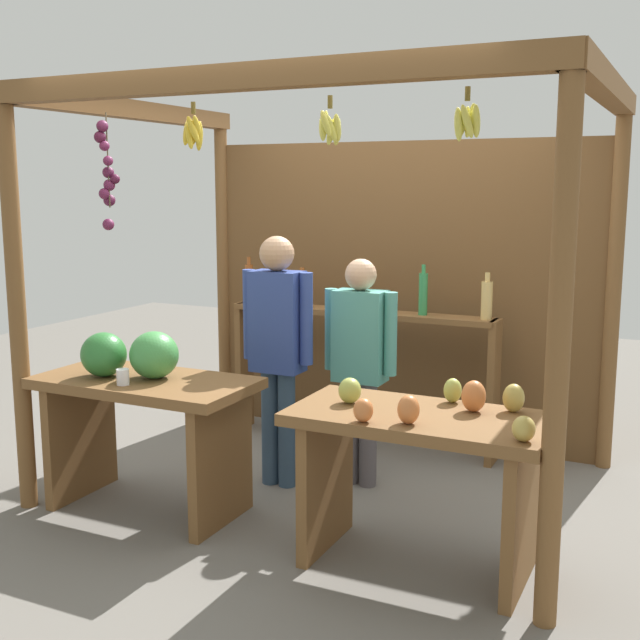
{
  "coord_description": "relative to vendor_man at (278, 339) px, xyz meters",
  "views": [
    {
      "loc": [
        2.01,
        -4.42,
        1.89
      ],
      "look_at": [
        0.0,
        -0.22,
        1.1
      ],
      "focal_mm": 44.83,
      "sensor_mm": 36.0,
      "label": 1
    }
  ],
  "objects": [
    {
      "name": "vendor_woman",
      "position": [
        0.46,
        0.23,
        -0.09
      ],
      "size": [
        0.48,
        0.2,
        1.45
      ],
      "rotation": [
        0.0,
        0.0,
        -0.04
      ],
      "color": "#544E52",
      "rests_on": "ground"
    },
    {
      "name": "ground_plane",
      "position": [
        0.33,
        0.15,
        -0.95
      ],
      "size": [
        12.0,
        12.0,
        0.0
      ],
      "primitive_type": "plane",
      "color": "slate",
      "rests_on": "ground"
    },
    {
      "name": "fruit_counter_right",
      "position": [
        1.17,
        -0.67,
        -0.36
      ],
      "size": [
        1.27,
        0.64,
        0.95
      ],
      "color": "brown",
      "rests_on": "ground"
    },
    {
      "name": "fruit_counter_left",
      "position": [
        -0.53,
        -0.68,
        -0.28
      ],
      "size": [
        1.27,
        0.64,
        1.07
      ],
      "color": "brown",
      "rests_on": "ground"
    },
    {
      "name": "vendor_man",
      "position": [
        0.0,
        0.0,
        0.0
      ],
      "size": [
        0.48,
        0.21,
        1.59
      ],
      "rotation": [
        0.0,
        0.0,
        -0.01
      ],
      "color": "#324A64",
      "rests_on": "ground"
    },
    {
      "name": "bottle_shelf_unit",
      "position": [
        0.16,
        0.97,
        -0.16
      ],
      "size": [
        2.01,
        0.22,
        1.35
      ],
      "color": "brown",
      "rests_on": "ground"
    },
    {
      "name": "market_stall",
      "position": [
        0.32,
        0.65,
        0.49
      ],
      "size": [
        3.14,
        2.3,
        2.45
      ],
      "color": "brown",
      "rests_on": "ground"
    }
  ]
}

